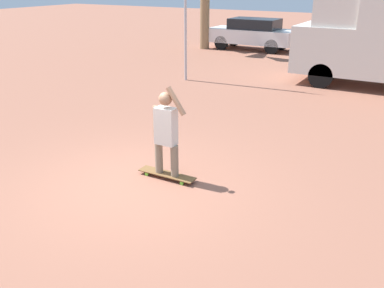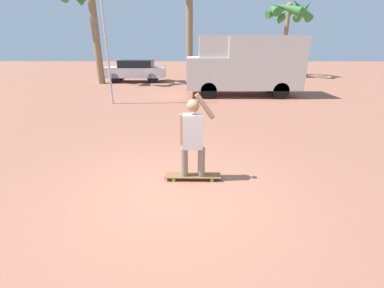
# 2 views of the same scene
# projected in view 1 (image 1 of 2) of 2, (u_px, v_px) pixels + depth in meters

# --- Properties ---
(ground_plane) EXTENTS (80.00, 80.00, 0.00)m
(ground_plane) POSITION_uv_depth(u_px,v_px,m) (135.00, 185.00, 7.52)
(ground_plane) COLOR #935B47
(skateboard) EXTENTS (1.11, 0.25, 0.08)m
(skateboard) POSITION_uv_depth(u_px,v_px,m) (167.00, 174.00, 7.75)
(skateboard) COLOR brown
(skateboard) RESTS_ON ground_plane
(person_skateboarder) EXTENTS (0.66, 0.23, 1.63)m
(person_skateboarder) POSITION_uv_depth(u_px,v_px,m) (166.00, 129.00, 7.44)
(person_skateboarder) COLOR gray
(person_skateboarder) RESTS_ON skateboard
(parked_car_white) EXTENTS (4.26, 1.70, 1.52)m
(parked_car_white) POSITION_uv_depth(u_px,v_px,m) (253.00, 33.00, 21.17)
(parked_car_white) COLOR black
(parked_car_white) RESTS_ON ground_plane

